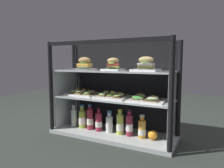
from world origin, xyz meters
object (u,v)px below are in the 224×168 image
juice_bottle_back_left (109,124)px  plated_roll_sandwich_far_left (113,66)px  open_sandwich_tray_near_left_corner (83,93)px  juice_bottle_back_right (90,119)px  plated_roll_sandwich_center (146,66)px  open_sandwich_tray_mid_left (112,95)px  open_sandwich_tray_right_of_center (147,99)px  juice_bottle_tucked_behind (99,122)px  juice_bottle_front_left_end (120,124)px  juice_bottle_near_post (142,129)px  juice_bottle_front_middle (129,125)px  juice_bottle_front_fourth (74,118)px  juice_bottle_front_right_end (82,119)px  plated_roll_sandwich_near_left_corner (84,64)px  orange_fruit_beside_bottles (153,135)px

juice_bottle_back_left → plated_roll_sandwich_far_left: bearing=26.8°
open_sandwich_tray_near_left_corner → juice_bottle_back_right: 0.27m
plated_roll_sandwich_center → juice_bottle_back_left: plated_roll_sandwich_center is taller
open_sandwich_tray_mid_left → open_sandwich_tray_near_left_corner: bearing=177.9°
open_sandwich_tray_mid_left → open_sandwich_tray_right_of_center: bearing=-4.5°
juice_bottle_tucked_behind → juice_bottle_front_left_end: same height
open_sandwich_tray_mid_left → juice_bottle_near_post: 0.40m
plated_roll_sandwich_center → juice_bottle_front_middle: (-0.14, 0.00, -0.52)m
open_sandwich_tray_right_of_center → juice_bottle_front_fourth: bearing=179.0°
plated_roll_sandwich_center → juice_bottle_front_right_end: plated_roll_sandwich_center is taller
juice_bottle_back_right → plated_roll_sandwich_center: bearing=0.7°
open_sandwich_tray_mid_left → juice_bottle_tucked_behind: 0.29m
plated_roll_sandwich_near_left_corner → juice_bottle_front_middle: 0.73m
juice_bottle_back_right → juice_bottle_front_right_end: bearing=174.7°
open_sandwich_tray_near_left_corner → juice_bottle_back_left: (0.31, -0.03, -0.27)m
plated_roll_sandwich_center → orange_fruit_beside_bottles: bearing=2.9°
juice_bottle_back_right → open_sandwich_tray_near_left_corner: bearing=161.2°
juice_bottle_front_left_end → orange_fruit_beside_bottles: bearing=0.6°
juice_bottle_near_post → orange_fruit_beside_bottles: 0.10m
open_sandwich_tray_near_left_corner → orange_fruit_beside_bottles: bearing=-1.9°
open_sandwich_tray_right_of_center → plated_roll_sandwich_center: bearing=140.4°
juice_bottle_front_fourth → juice_bottle_front_left_end: 0.52m
juice_bottle_tucked_behind → open_sandwich_tray_mid_left: bearing=10.8°
plated_roll_sandwich_near_left_corner → juice_bottle_front_right_end: bearing=-100.8°
plated_roll_sandwich_far_left → juice_bottle_back_left: plated_roll_sandwich_far_left is taller
open_sandwich_tray_near_left_corner → juice_bottle_front_left_end: bearing=-3.7°
juice_bottle_front_middle → juice_bottle_front_fourth: bearing=179.8°
juice_bottle_front_fourth → open_sandwich_tray_mid_left: bearing=1.8°
juice_bottle_front_middle → juice_bottle_near_post: size_ratio=1.15×
juice_bottle_front_fourth → juice_bottle_front_right_end: 0.10m
open_sandwich_tray_near_left_corner → juice_bottle_back_left: bearing=-5.1°
open_sandwich_tray_near_left_corner → open_sandwich_tray_mid_left: bearing=-2.1°
open_sandwich_tray_near_left_corner → juice_bottle_tucked_behind: size_ratio=1.33×
orange_fruit_beside_bottles → juice_bottle_front_middle: bearing=-179.2°
juice_bottle_back_left → juice_bottle_near_post: (0.32, -0.00, -0.00)m
open_sandwich_tray_mid_left → juice_bottle_near_post: (0.29, -0.02, -0.27)m
juice_bottle_back_left → orange_fruit_beside_bottles: juice_bottle_back_left is taller
plated_roll_sandwich_near_left_corner → plated_roll_sandwich_center: plated_roll_sandwich_near_left_corner is taller
plated_roll_sandwich_center → open_sandwich_tray_near_left_corner: 0.71m
orange_fruit_beside_bottles → plated_roll_sandwich_near_left_corner: bearing=176.9°
juice_bottle_front_fourth → orange_fruit_beside_bottles: juice_bottle_front_fourth is taller
open_sandwich_tray_mid_left → juice_bottle_front_fourth: 0.50m
plated_roll_sandwich_far_left → juice_bottle_front_fourth: 0.69m
open_sandwich_tray_mid_left → orange_fruit_beside_bottles: size_ratio=3.80×
open_sandwich_tray_right_of_center → juice_bottle_back_left: open_sandwich_tray_right_of_center is taller
juice_bottle_front_left_end → juice_bottle_front_middle: (0.09, -0.00, 0.00)m
juice_bottle_front_middle → open_sandwich_tray_mid_left: bearing=175.1°
open_sandwich_tray_near_left_corner → orange_fruit_beside_bottles: size_ratio=3.80×
juice_bottle_back_left → orange_fruit_beside_bottles: bearing=0.5°
juice_bottle_front_right_end → open_sandwich_tray_right_of_center: bearing=-1.1°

